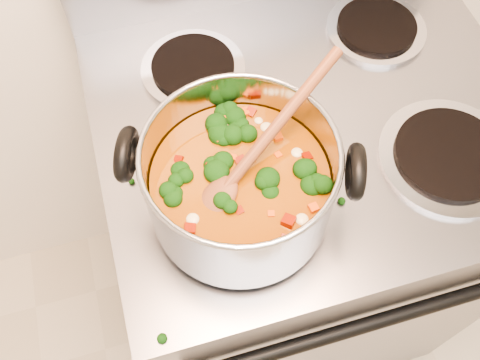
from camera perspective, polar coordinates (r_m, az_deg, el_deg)
name	(u,v)px	position (r m, az deg, el deg)	size (l,w,h in m)	color
electric_range	(291,225)	(1.29, 5.47, -4.85)	(0.72, 0.66, 1.08)	gray
stockpot	(240,182)	(0.73, -0.05, -0.25)	(0.32, 0.26, 0.16)	#A7A6AE
wooden_spoon	(248,160)	(0.70, 0.90, 2.10)	(0.25, 0.17, 0.12)	brown
cooktop_crumbs	(332,223)	(0.80, 9.81, -4.49)	(0.19, 0.36, 0.01)	black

